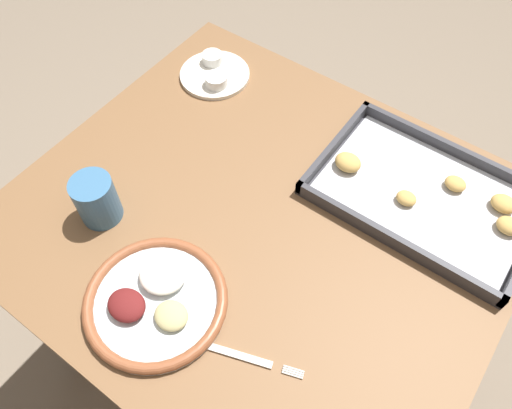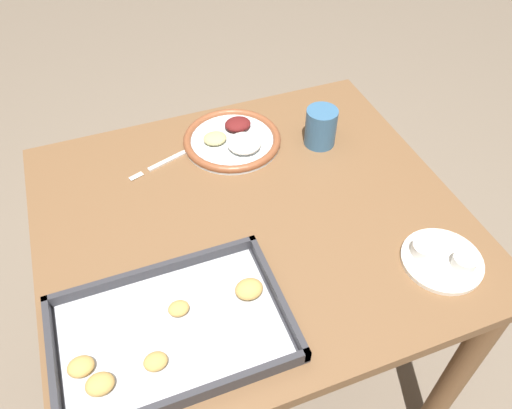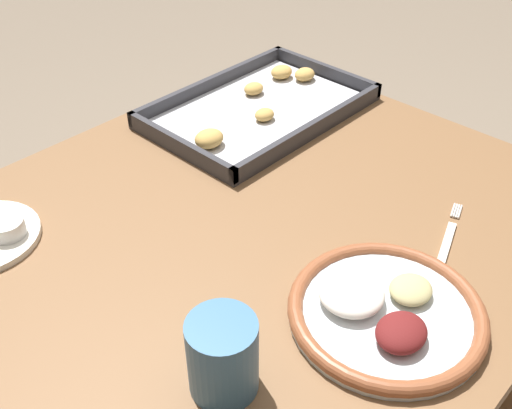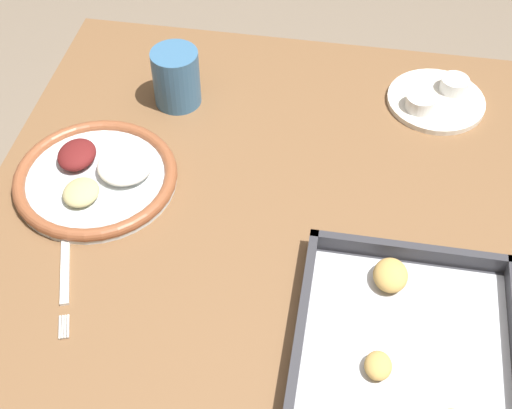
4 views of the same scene
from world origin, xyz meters
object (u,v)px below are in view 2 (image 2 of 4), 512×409
object	(u,v)px
dinner_plate	(233,139)
saucer_plate	(442,258)
fork	(169,160)
drinking_cup	(321,127)
baking_tray	(171,331)

from	to	relation	value
dinner_plate	saucer_plate	xyz separation A→B (m)	(-0.28, 0.52, -0.00)
fork	saucer_plate	world-z (taller)	saucer_plate
dinner_plate	drinking_cup	bearing A→B (deg)	159.96
fork	baking_tray	size ratio (longest dim) A/B	0.46
dinner_plate	drinking_cup	world-z (taller)	drinking_cup
fork	saucer_plate	size ratio (longest dim) A/B	1.17
fork	drinking_cup	distance (m)	0.39
fork	drinking_cup	world-z (taller)	drinking_cup
saucer_plate	baking_tray	xyz separation A→B (m)	(0.56, -0.03, -0.00)
saucer_plate	baking_tray	size ratio (longest dim) A/B	0.39
dinner_plate	drinking_cup	size ratio (longest dim) A/B	2.52
saucer_plate	fork	bearing A→B (deg)	-48.48
dinner_plate	drinking_cup	xyz separation A→B (m)	(-0.21, 0.08, 0.04)
baking_tray	drinking_cup	distance (m)	0.64
saucer_plate	baking_tray	distance (m)	0.56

